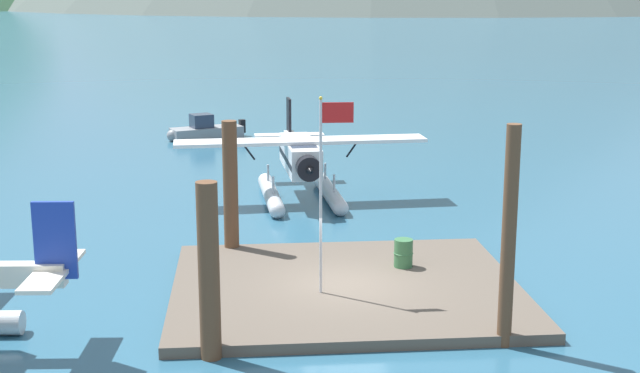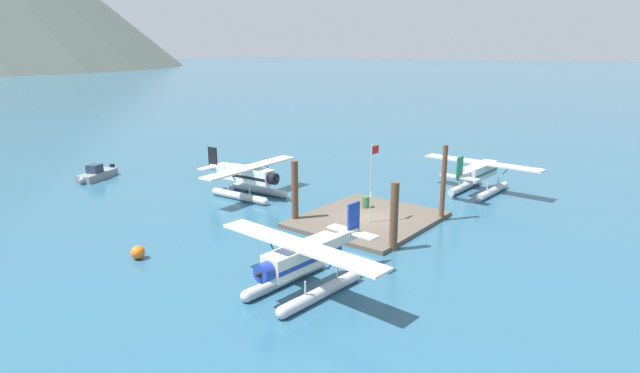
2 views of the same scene
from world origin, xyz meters
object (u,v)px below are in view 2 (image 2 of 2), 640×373
object	(u,v)px
fuel_drum	(366,202)
seaplane_white_bow_centre	(249,179)
boat_grey_open_north	(96,174)
seaplane_cream_port_aft	(303,263)
flagpole	(372,174)
mooring_buoy	(138,252)
seaplane_silver_stbd_aft	(480,175)

from	to	relation	value
fuel_drum	seaplane_white_bow_centre	size ratio (longest dim) A/B	0.08
fuel_drum	boat_grey_open_north	distance (m)	27.18
seaplane_cream_port_aft	flagpole	bearing A→B (deg)	13.98
boat_grey_open_north	seaplane_white_bow_centre	bearing A→B (deg)	-73.82
flagpole	mooring_buoy	distance (m)	16.11
fuel_drum	mooring_buoy	distance (m)	17.27
seaplane_white_bow_centre	boat_grey_open_north	world-z (taller)	seaplane_white_bow_centre
seaplane_white_bow_centre	seaplane_silver_stbd_aft	world-z (taller)	same
mooring_buoy	seaplane_cream_port_aft	xyz separation A→B (m)	(2.73, -10.54, 1.16)
flagpole	mooring_buoy	size ratio (longest dim) A/B	6.74
seaplane_white_bow_centre	seaplane_cream_port_aft	distance (m)	18.61
mooring_buoy	seaplane_cream_port_aft	bearing A→B (deg)	-75.47
flagpole	seaplane_cream_port_aft	bearing A→B (deg)	-166.02
mooring_buoy	flagpole	bearing A→B (deg)	-29.77
seaplane_white_bow_centre	seaplane_cream_port_aft	bearing A→B (deg)	-126.39
boat_grey_open_north	fuel_drum	bearing A→B (deg)	-74.66
flagpole	boat_grey_open_north	distance (m)	28.89
mooring_buoy	fuel_drum	bearing A→B (deg)	-19.24
seaplane_white_bow_centre	seaplane_silver_stbd_aft	xyz separation A→B (m)	(13.25, -15.01, 0.00)
seaplane_silver_stbd_aft	boat_grey_open_north	xyz separation A→B (m)	(-17.92, 31.09, -1.09)
seaplane_silver_stbd_aft	boat_grey_open_north	distance (m)	35.90
fuel_drum	seaplane_white_bow_centre	xyz separation A→B (m)	(-2.53, 10.14, 0.84)
flagpole	seaplane_silver_stbd_aft	xyz separation A→B (m)	(13.36, -2.75, -2.23)
seaplane_silver_stbd_aft	fuel_drum	bearing A→B (deg)	155.55
seaplane_white_bow_centre	seaplane_cream_port_aft	xyz separation A→B (m)	(-11.04, -14.98, 0.00)
seaplane_white_bow_centre	mooring_buoy	bearing A→B (deg)	-162.12
flagpole	mooring_buoy	xyz separation A→B (m)	(-13.67, 7.82, -3.40)
flagpole	mooring_buoy	bearing A→B (deg)	150.23
fuel_drum	mooring_buoy	xyz separation A→B (m)	(-16.30, 5.69, -0.32)
fuel_drum	seaplane_cream_port_aft	bearing A→B (deg)	-160.34
fuel_drum	seaplane_cream_port_aft	xyz separation A→B (m)	(-13.57, -4.85, 0.84)
mooring_buoy	seaplane_white_bow_centre	bearing A→B (deg)	17.88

